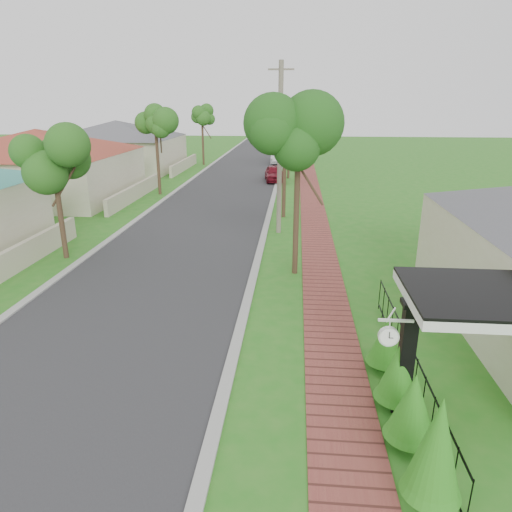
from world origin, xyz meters
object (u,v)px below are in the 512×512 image
at_px(parked_car_red, 275,174).
at_px(near_tree, 298,145).
at_px(porch_post, 406,362).
at_px(parked_car_white, 280,156).
at_px(station_clock, 389,335).
at_px(utility_pole, 280,150).

relative_size(parked_car_red, near_tree, 0.63).
bearing_deg(porch_post, parked_car_white, 95.84).
bearing_deg(near_tree, parked_car_red, 94.85).
bearing_deg(station_clock, parked_car_white, 95.10).
bearing_deg(near_tree, parked_car_white, 93.16).
xyz_separation_m(parked_car_white, station_clock, (3.66, -41.00, 1.16)).
bearing_deg(utility_pole, near_tree, -81.51).
distance_m(near_tree, station_clock, 9.07).
xyz_separation_m(utility_pole, station_clock, (2.71, -14.12, -2.15)).
xyz_separation_m(porch_post, near_tree, (-2.35, 8.00, 3.70)).
bearing_deg(parked_car_white, utility_pole, -87.66).
relative_size(parked_car_red, utility_pole, 0.47).
bearing_deg(parked_car_red, parked_car_white, 82.89).
height_order(parked_car_red, near_tree, near_tree).
relative_size(parked_car_white, station_clock, 7.05).
relative_size(parked_car_white, utility_pole, 0.60).
height_order(near_tree, station_clock, near_tree).
bearing_deg(utility_pole, station_clock, -79.13).
distance_m(porch_post, station_clock, 1.04).
distance_m(parked_car_red, parked_car_white, 11.39).
relative_size(parked_car_red, parked_car_white, 0.79).
bearing_deg(parked_car_red, utility_pole, -93.62).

